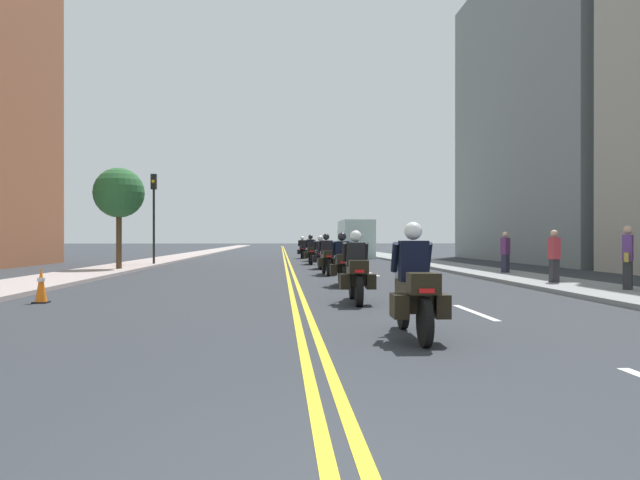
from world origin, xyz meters
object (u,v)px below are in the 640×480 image
(motorcycle_5, at_px, (311,253))
(motorcycle_1, at_px, (356,274))
(motorcycle_7, at_px, (302,249))
(pedestrian_1, at_px, (505,253))
(pedestrian_0, at_px, (628,259))
(motorcycle_0, at_px, (415,291))
(motorcycle_6, at_px, (310,251))
(parked_truck, at_px, (355,241))
(motorcycle_4, at_px, (320,255))
(motorcycle_2, at_px, (342,264))
(traffic_cone_0, at_px, (41,285))
(motorcycle_3, at_px, (326,258))
(pedestrian_2, at_px, (554,257))
(traffic_light_near, at_px, (154,203))
(street_tree_0, at_px, (119,193))

(motorcycle_5, bearing_deg, motorcycle_1, -89.96)
(motorcycle_7, xyz_separation_m, pedestrian_1, (7.10, -19.80, 0.22))
(pedestrian_0, bearing_deg, pedestrian_1, -139.55)
(motorcycle_0, height_order, motorcycle_1, motorcycle_0)
(motorcycle_6, distance_m, parked_truck, 7.79)
(motorcycle_0, height_order, motorcycle_7, motorcycle_0)
(motorcycle_4, distance_m, parked_truck, 16.80)
(motorcycle_2, height_order, traffic_cone_0, motorcycle_2)
(motorcycle_3, height_order, traffic_cone_0, motorcycle_3)
(pedestrian_1, distance_m, pedestrian_2, 5.04)
(motorcycle_2, distance_m, pedestrian_0, 7.65)
(motorcycle_5, height_order, parked_truck, parked_truck)
(motorcycle_2, distance_m, traffic_light_near, 16.21)
(motorcycle_0, bearing_deg, pedestrian_2, 55.50)
(pedestrian_1, distance_m, parked_truck, 21.94)
(motorcycle_0, height_order, traffic_light_near, traffic_light_near)
(motorcycle_7, height_order, traffic_light_near, traffic_light_near)
(motorcycle_6, height_order, pedestrian_0, pedestrian_0)
(motorcycle_0, distance_m, motorcycle_1, 4.56)
(motorcycle_3, bearing_deg, motorcycle_6, 87.58)
(motorcycle_7, bearing_deg, motorcycle_1, -91.26)
(traffic_cone_0, distance_m, street_tree_0, 13.09)
(motorcycle_7, bearing_deg, motorcycle_3, -90.75)
(motorcycle_7, relative_size, traffic_cone_0, 2.75)
(motorcycle_7, relative_size, traffic_light_near, 0.47)
(traffic_cone_0, bearing_deg, motorcycle_4, 62.86)
(motorcycle_7, height_order, parked_truck, parked_truck)
(motorcycle_5, distance_m, motorcycle_6, 4.71)
(motorcycle_5, relative_size, pedestrian_0, 1.28)
(pedestrian_0, bearing_deg, motorcycle_2, -74.40)
(motorcycle_5, height_order, traffic_cone_0, motorcycle_5)
(motorcycle_5, xyz_separation_m, street_tree_0, (-8.73, -6.21, 2.75))
(traffic_light_near, bearing_deg, pedestrian_2, -43.51)
(motorcycle_1, distance_m, motorcycle_5, 19.32)
(motorcycle_3, relative_size, motorcycle_7, 1.03)
(pedestrian_0, bearing_deg, motorcycle_4, -112.54)
(pedestrian_2, xyz_separation_m, street_tree_0, (-15.22, 9.04, 2.54))
(parked_truck, bearing_deg, pedestrian_0, -83.74)
(pedestrian_0, bearing_deg, motorcycle_1, -38.96)
(motorcycle_4, height_order, pedestrian_0, pedestrian_0)
(motorcycle_5, xyz_separation_m, motorcycle_6, (0.19, 4.71, -0.02))
(motorcycle_6, xyz_separation_m, pedestrian_0, (6.99, -22.50, 0.27))
(traffic_light_near, bearing_deg, motorcycle_7, 52.68)
(motorcycle_7, relative_size, parked_truck, 0.35)
(motorcycle_6, relative_size, traffic_light_near, 0.43)
(pedestrian_0, bearing_deg, street_tree_0, -86.97)
(motorcycle_3, xyz_separation_m, motorcycle_6, (0.07, 14.13, -0.03))
(motorcycle_0, distance_m, parked_truck, 35.58)
(pedestrian_0, bearing_deg, motorcycle_3, -100.78)
(street_tree_0, bearing_deg, pedestrian_0, -36.06)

